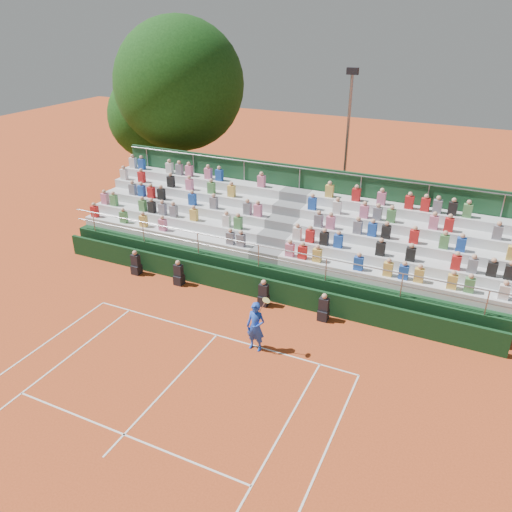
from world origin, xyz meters
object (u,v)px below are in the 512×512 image
at_px(floodlight_mast, 347,137).
at_px(tree_east, 179,85).
at_px(tree_west, 152,116).
at_px(tennis_player, 256,327).

bearing_deg(floodlight_mast, tree_east, -174.14).
bearing_deg(tree_west, tree_east, -10.54).
bearing_deg(floodlight_mast, tennis_player, -86.76).
height_order(tennis_player, tree_east, tree_east).
relative_size(tennis_player, tree_west, 0.28).
relative_size(tree_west, floodlight_mast, 0.93).
bearing_deg(tree_west, floodlight_mast, 2.59).
relative_size(tree_west, tree_east, 0.72).
bearing_deg(tree_east, floodlight_mast, 5.86).
xyz_separation_m(tennis_player, tree_west, (-13.18, 12.69, 4.21)).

